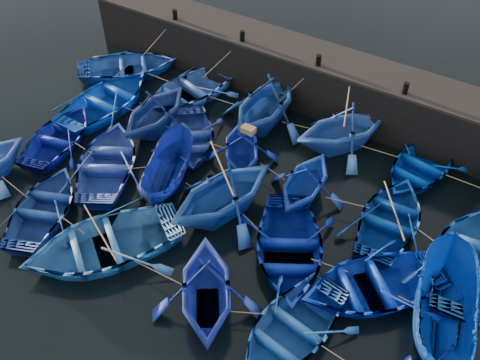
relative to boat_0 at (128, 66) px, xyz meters
The scene contains 33 objects.
ground 12.10m from the boat_0, 37.57° to the right, with size 120.00×120.00×0.00m, color black.
quay_wall 10.10m from the boat_0, 18.10° to the left, with size 26.00×2.50×2.50m, color black.
quay_top 10.28m from the boat_0, 18.10° to the left, with size 26.00×2.50×0.12m, color black.
bollard_0 3.60m from the boat_0, 54.71° to the left, with size 0.24×0.24×0.50m, color black.
bollard_1 6.45m from the boat_0, 21.80° to the left, with size 0.24×0.24×0.50m, color black.
bollard_2 10.11m from the boat_0, 13.12° to the left, with size 0.24×0.24×0.50m, color black.
bollard_3 13.96m from the boat_0, ahead, with size 0.24×0.24×0.50m, color black.
boat_0 is the anchor object (origin of this frame).
boat_1 3.90m from the boat_0, ahead, with size 3.63×5.07×1.05m, color blue.
boat_2 8.16m from the boat_0, ahead, with size 4.12×4.78×2.52m, color navy.
boat_3 11.82m from the boat_0, ahead, with size 3.78×4.39×2.31m, color blue.
boat_4 15.29m from the boat_0, ahead, with size 3.19×4.45×0.92m, color #0036A7.
boat_6 3.07m from the boat_0, 67.26° to the right, with size 3.86×5.40×1.12m, color blue.
boat_7 5.07m from the boat_0, 33.62° to the right, with size 3.64×4.22×2.22m, color navy.
boat_8 6.76m from the boat_0, 24.74° to the right, with size 3.12×4.35×0.90m, color #2842A1.
boat_9 9.18m from the boat_0, 17.33° to the right, with size 3.15×3.66×1.92m, color #122898.
boat_10 12.30m from the boat_0, 14.37° to the right, with size 3.14×3.64×1.92m, color blue.
boat_11 15.59m from the boat_0, ahead, with size 3.29×4.59×0.95m, color navy.
boat_12 18.64m from the boat_0, ahead, with size 3.83×5.35×1.11m, color #1B5792.
boat_13 6.06m from the boat_0, 78.31° to the right, with size 3.19×4.46×0.92m, color navy.
boat_14 7.42m from the boat_0, 54.80° to the right, with size 3.60×5.03×1.04m, color #2A44A2.
boat_15 8.71m from the boat_0, 37.88° to the right, with size 1.56×4.15×1.60m, color navy.
boat_16 11.18m from the boat_0, 29.77° to the right, with size 4.04×4.68×2.46m, color #18489D.
boat_17 14.17m from the boat_0, 25.19° to the right, with size 3.65×5.11×1.06m, color navy.
boat_18 16.96m from the boat_0, 20.14° to the right, with size 3.64×5.08×1.05m, color #082FCF.
boat_19 19.10m from the boat_0, 17.88° to the right, with size 1.89×5.02×1.94m, color #002F8F.
boat_21 10.14m from the boat_0, 66.89° to the right, with size 3.17×4.43×0.92m, color navy.
boat_22 11.86m from the boat_0, 52.81° to the right, with size 4.10×5.73×1.19m, color #2967B3.
boat_23 14.88m from the boat_0, 38.75° to the right, with size 3.63×4.21×2.22m, color #192F9D.
boat_24 16.87m from the boat_0, 31.34° to the right, with size 3.29×4.61×0.96m, color blue.
wooden_crate 9.57m from the boat_0, 16.79° to the right, with size 0.55×0.37×0.25m, color #986942.
mooring_ropes 10.03m from the boat_0, 13.56° to the right, with size 18.78×11.62×2.10m.
loose_oars 11.86m from the boat_0, 21.22° to the right, with size 10.45×12.10×1.57m.
Camera 1 is at (8.28, -9.66, 15.35)m, focal length 40.00 mm.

